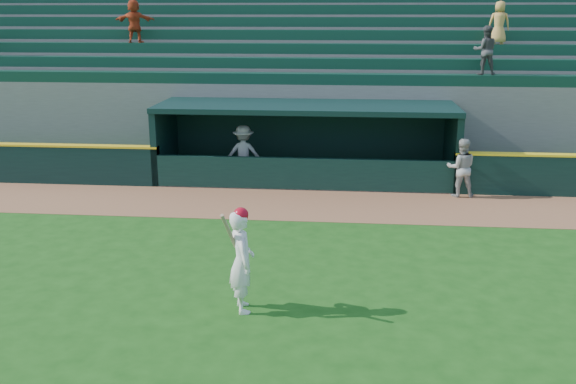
# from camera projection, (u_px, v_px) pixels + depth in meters

# --- Properties ---
(ground) EXTENTS (120.00, 120.00, 0.00)m
(ground) POSITION_uv_depth(u_px,v_px,m) (281.00, 272.00, 13.41)
(ground) COLOR #1A4E13
(ground) RESTS_ON ground
(warning_track) EXTENTS (40.00, 3.00, 0.01)m
(warning_track) POSITION_uv_depth(u_px,v_px,m) (299.00, 205.00, 18.11)
(warning_track) COLOR #955E3B
(warning_track) RESTS_ON ground
(dugout_player_front) EXTENTS (0.84, 0.66, 1.73)m
(dugout_player_front) POSITION_uv_depth(u_px,v_px,m) (461.00, 168.00, 18.72)
(dugout_player_front) COLOR #A8A9A3
(dugout_player_front) RESTS_ON ground
(dugout_player_inside) EXTENTS (1.22, 0.77, 1.81)m
(dugout_player_inside) POSITION_uv_depth(u_px,v_px,m) (244.00, 153.00, 20.43)
(dugout_player_inside) COLOR #ADADA8
(dugout_player_inside) RESTS_ON ground
(dugout) EXTENTS (9.40, 2.80, 2.46)m
(dugout) POSITION_uv_depth(u_px,v_px,m) (306.00, 137.00, 20.72)
(dugout) COLOR slate
(dugout) RESTS_ON ground
(stands) EXTENTS (34.50, 6.25, 7.55)m
(stands) POSITION_uv_depth(u_px,v_px,m) (314.00, 89.00, 24.81)
(stands) COLOR slate
(stands) RESTS_ON ground
(batter_at_plate) EXTENTS (0.65, 0.87, 1.97)m
(batter_at_plate) POSITION_uv_depth(u_px,v_px,m) (242.00, 260.00, 11.48)
(batter_at_plate) COLOR white
(batter_at_plate) RESTS_ON ground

